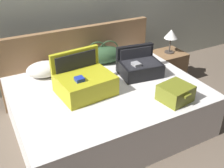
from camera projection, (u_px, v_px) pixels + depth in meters
name	position (u px, v px, depth m)	size (l,w,h in m)	color
ground_plane	(124.00, 144.00, 2.87)	(12.00, 12.00, 0.00)	#6B5B4C
bed	(107.00, 106.00, 3.05)	(2.02, 1.56, 0.50)	silver
headboard	(79.00, 62.00, 3.57)	(2.06, 0.08, 0.95)	olive
hard_case_large	(85.00, 82.00, 2.77)	(0.59, 0.51, 0.42)	gold
hard_case_medium	(139.00, 66.00, 3.14)	(0.51, 0.43, 0.32)	black
hard_case_small	(175.00, 93.00, 2.66)	(0.34, 0.33, 0.17)	olive
duffel_bag	(103.00, 55.00, 3.42)	(0.56, 0.37, 0.30)	#2D4C2D
pillow_near_headboard	(44.00, 69.00, 3.12)	(0.41, 0.28, 0.18)	white
nightstand	(167.00, 67.00, 4.00)	(0.44, 0.40, 0.46)	olive
table_lamp	(171.00, 35.00, 3.75)	(0.19, 0.19, 0.35)	#3F3833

